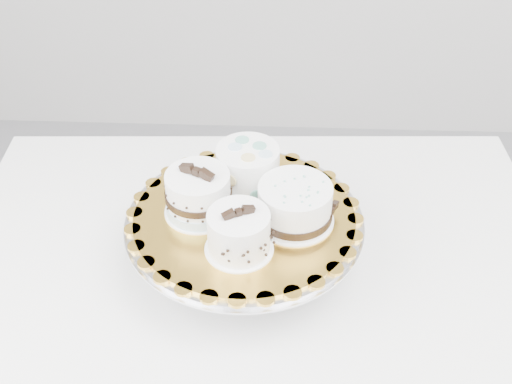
{
  "coord_description": "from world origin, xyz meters",
  "views": [
    {
      "loc": [
        -0.09,
        -0.65,
        1.58
      ],
      "look_at": [
        -0.12,
        0.18,
        0.9
      ],
      "focal_mm": 45.0,
      "sensor_mm": 36.0,
      "label": 1
    }
  ],
  "objects_px": {
    "table": "(256,283)",
    "cake_board": "(244,216)",
    "cake_stand": "(245,232)",
    "cake_banded": "(199,195)",
    "cake_ribbon": "(295,205)",
    "cake_swirl": "(239,233)",
    "cake_dots": "(248,168)"
  },
  "relations": [
    {
      "from": "table",
      "to": "cake_banded",
      "type": "distance_m",
      "value": 0.26
    },
    {
      "from": "cake_stand",
      "to": "cake_board",
      "type": "height_order",
      "value": "cake_board"
    },
    {
      "from": "cake_stand",
      "to": "cake_board",
      "type": "distance_m",
      "value": 0.04
    },
    {
      "from": "cake_stand",
      "to": "cake_swirl",
      "type": "height_order",
      "value": "cake_swirl"
    },
    {
      "from": "cake_stand",
      "to": "cake_swirl",
      "type": "relative_size",
      "value": 3.11
    },
    {
      "from": "cake_board",
      "to": "cake_swirl",
      "type": "relative_size",
      "value": 2.87
    },
    {
      "from": "cake_board",
      "to": "cake_ribbon",
      "type": "bearing_deg",
      "value": -5.85
    },
    {
      "from": "cake_stand",
      "to": "cake_banded",
      "type": "distance_m",
      "value": 0.11
    },
    {
      "from": "cake_banded",
      "to": "cake_ribbon",
      "type": "height_order",
      "value": "cake_banded"
    },
    {
      "from": "cake_dots",
      "to": "table",
      "type": "bearing_deg",
      "value": -73.04
    },
    {
      "from": "cake_board",
      "to": "cake_dots",
      "type": "relative_size",
      "value": 2.84
    },
    {
      "from": "cake_stand",
      "to": "cake_ribbon",
      "type": "height_order",
      "value": "cake_ribbon"
    },
    {
      "from": "cake_dots",
      "to": "cake_ribbon",
      "type": "relative_size",
      "value": 0.82
    },
    {
      "from": "cake_board",
      "to": "cake_banded",
      "type": "relative_size",
      "value": 2.61
    },
    {
      "from": "cake_stand",
      "to": "cake_banded",
      "type": "height_order",
      "value": "cake_banded"
    },
    {
      "from": "table",
      "to": "cake_dots",
      "type": "distance_m",
      "value": 0.25
    },
    {
      "from": "cake_board",
      "to": "cake_swirl",
      "type": "xyz_separation_m",
      "value": [
        -0.0,
        -0.08,
        0.04
      ]
    },
    {
      "from": "table",
      "to": "cake_stand",
      "type": "distance_m",
      "value": 0.17
    },
    {
      "from": "cake_banded",
      "to": "cake_stand",
      "type": "bearing_deg",
      "value": 22.86
    },
    {
      "from": "cake_banded",
      "to": "cake_ribbon",
      "type": "bearing_deg",
      "value": 21.86
    },
    {
      "from": "cake_board",
      "to": "cake_swirl",
      "type": "bearing_deg",
      "value": -92.31
    },
    {
      "from": "table",
      "to": "cake_dots",
      "type": "relative_size",
      "value": 8.66
    },
    {
      "from": "cake_swirl",
      "to": "cake_board",
      "type": "bearing_deg",
      "value": 62.5
    },
    {
      "from": "cake_stand",
      "to": "cake_ribbon",
      "type": "distance_m",
      "value": 0.11
    },
    {
      "from": "table",
      "to": "cake_ribbon",
      "type": "bearing_deg",
      "value": -36.39
    },
    {
      "from": "cake_stand",
      "to": "cake_ribbon",
      "type": "bearing_deg",
      "value": -5.85
    },
    {
      "from": "cake_swirl",
      "to": "cake_dots",
      "type": "height_order",
      "value": "cake_swirl"
    },
    {
      "from": "table",
      "to": "cake_board",
      "type": "xyz_separation_m",
      "value": [
        -0.02,
        -0.04,
        0.2
      ]
    },
    {
      "from": "table",
      "to": "cake_banded",
      "type": "height_order",
      "value": "cake_banded"
    },
    {
      "from": "table",
      "to": "cake_board",
      "type": "distance_m",
      "value": 0.21
    },
    {
      "from": "cake_board",
      "to": "cake_dots",
      "type": "height_order",
      "value": "cake_dots"
    },
    {
      "from": "cake_banded",
      "to": "cake_dots",
      "type": "bearing_deg",
      "value": 69.56
    }
  ]
}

